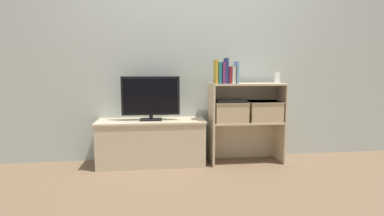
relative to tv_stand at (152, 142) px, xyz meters
name	(u,v)px	position (x,y,z in m)	size (l,w,h in m)	color
ground_plane	(194,168)	(0.42, -0.18, -0.23)	(16.00, 16.00, 0.00)	brown
wall_back	(189,50)	(0.42, 0.22, 0.97)	(10.00, 0.05, 2.40)	#B2BCB2
tv_stand	(152,142)	(0.00, 0.00, 0.00)	(1.11, 0.39, 0.47)	#CCB793
tv	(151,97)	(0.00, 0.00, 0.47)	(0.59, 0.14, 0.45)	black
bookshelf_lower_tier	(244,135)	(1.00, 0.04, 0.05)	(0.77, 0.32, 0.45)	#CCB793
bookshelf_upper_tier	(245,96)	(1.00, 0.03, 0.47)	(0.77, 0.32, 0.40)	#CCB793
book_mustard	(216,72)	(0.66, -0.08, 0.73)	(0.02, 0.15, 0.24)	gold
book_teal	(219,73)	(0.69, -0.08, 0.72)	(0.03, 0.15, 0.21)	#1E7075
book_plum	(223,73)	(0.73, -0.08, 0.72)	(0.03, 0.15, 0.22)	#6B2D66
book_navy	(226,71)	(0.76, -0.08, 0.74)	(0.02, 0.14, 0.26)	navy
book_maroon	(229,75)	(0.80, -0.08, 0.70)	(0.03, 0.13, 0.17)	maroon
book_ivory	(233,75)	(0.84, -0.08, 0.70)	(0.04, 0.12, 0.18)	silver
book_skyblue	(236,73)	(0.87, -0.08, 0.72)	(0.02, 0.14, 0.22)	#709ECC
baby_monitor	(277,78)	(1.33, -0.02, 0.67)	(0.05, 0.03, 0.14)	white
storage_basket_left	(230,111)	(0.82, -0.04, 0.33)	(0.34, 0.29, 0.21)	tan
storage_basket_right	(264,110)	(1.19, -0.04, 0.33)	(0.34, 0.29, 0.21)	tan
laptop	(230,101)	(0.82, -0.04, 0.43)	(0.30, 0.23, 0.02)	#2D2D33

